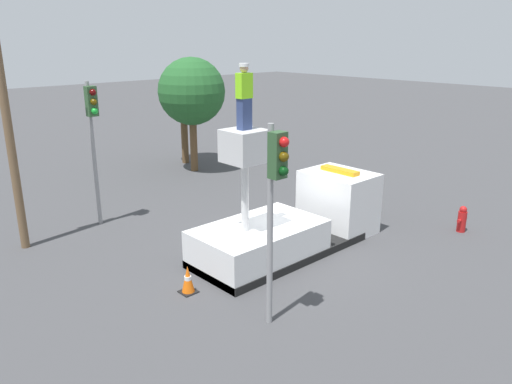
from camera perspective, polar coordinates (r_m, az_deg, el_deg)
ground_plane at (r=15.78m, az=2.73°, el=-6.96°), size 120.00×120.00×0.00m
bucket_truck at (r=15.87m, az=4.31°, el=-3.61°), size 6.62×2.39×4.08m
worker at (r=13.48m, az=-1.36°, el=10.82°), size 0.40×0.26×1.75m
traffic_light_pole at (r=10.77m, az=2.20°, el=0.50°), size 0.34×0.57×4.75m
traffic_light_across at (r=17.98m, az=-18.15°, el=7.23°), size 0.34×0.57×5.07m
fire_hydrant at (r=18.68m, az=22.48°, el=-2.89°), size 0.54×0.30×0.93m
traffic_cone_rear at (r=13.45m, az=-7.79°, el=-9.92°), size 0.43×0.43×0.76m
tree_left_bg at (r=26.52m, az=-8.38°, el=11.17°), size 2.52×2.52×5.03m
tree_right_bg at (r=24.77m, az=-7.36°, el=11.28°), size 3.25×3.25×5.58m
utility_pole at (r=16.68m, az=-26.84°, el=9.24°), size 2.20×0.26×8.68m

